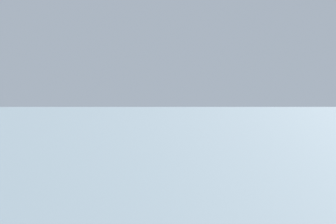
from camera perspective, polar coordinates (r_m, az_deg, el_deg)
The scene contains 1 object.
distant_headland at distance 1304.21m, azimuth -4.78°, elevation 1.09°, with size 1269.81×229.27×27.58m, color #756B56.
Camera 1 is at (-4.54, -5.65, 2.67)m, focal length 70.57 mm.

